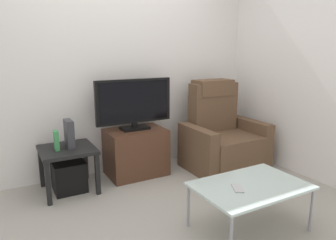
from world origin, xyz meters
name	(u,v)px	position (x,y,z in m)	size (l,w,h in m)	color
ground_plane	(157,206)	(0.00, 0.00, 0.00)	(6.40, 6.40, 0.00)	#9E998E
wall_back	(113,63)	(0.00, 1.13, 1.30)	(6.40, 0.06, 2.60)	silver
wall_side	(303,64)	(1.88, 0.00, 1.30)	(0.06, 4.48, 2.60)	silver
tv_stand	(136,152)	(0.14, 0.83, 0.28)	(0.67, 0.48, 0.55)	#4C2D1E
television	(134,103)	(0.14, 0.85, 0.86)	(0.91, 0.20, 0.59)	black
recliner_armchair	(222,137)	(1.21, 0.57, 0.37)	(0.98, 0.78, 1.08)	brown
side_table	(67,155)	(-0.65, 0.76, 0.39)	(0.54, 0.54, 0.47)	black
subwoofer_box	(69,176)	(-0.65, 0.76, 0.16)	(0.32, 0.32, 0.32)	black
book_upright	(56,140)	(-0.75, 0.74, 0.57)	(0.04, 0.10, 0.20)	#388C4C
game_console	(69,134)	(-0.62, 0.77, 0.61)	(0.07, 0.20, 0.29)	#333338
coffee_table	(250,187)	(0.49, -0.70, 0.37)	(0.90, 0.60, 0.39)	#B2C6C1
cell_phone	(238,188)	(0.35, -0.71, 0.40)	(0.07, 0.15, 0.01)	#B7B7BC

